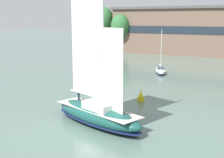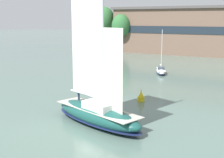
{
  "view_description": "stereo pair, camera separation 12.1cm",
  "coord_description": "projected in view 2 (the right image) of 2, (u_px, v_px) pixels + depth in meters",
  "views": [
    {
      "loc": [
        15.25,
        -24.73,
        10.11
      ],
      "look_at": [
        0.0,
        3.0,
        3.96
      ],
      "focal_mm": 50.0,
      "sensor_mm": 36.0,
      "label": 1
    },
    {
      "loc": [
        15.35,
        -24.67,
        10.11
      ],
      "look_at": [
        0.0,
        3.0,
        3.96
      ],
      "focal_mm": 50.0,
      "sensor_mm": 36.0,
      "label": 2
    }
  ],
  "objects": [
    {
      "name": "ground_plane",
      "position": [
        97.0,
        124.0,
        30.42
      ],
      "size": [
        400.0,
        400.0,
        0.0
      ],
      "primitive_type": "plane",
      "color": "slate"
    },
    {
      "name": "channel_buoy",
      "position": [
        141.0,
        97.0,
        38.55
      ],
      "size": [
        0.85,
        0.85,
        1.57
      ],
      "color": "yellow",
      "rests_on": "ground"
    },
    {
      "name": "waterfront_building",
      "position": [
        182.0,
        30.0,
        92.99
      ],
      "size": [
        38.9,
        18.3,
        13.46
      ],
      "color": "brown",
      "rests_on": "ground"
    },
    {
      "name": "sailboat_main",
      "position": [
        97.0,
        112.0,
        30.17
      ],
      "size": [
        11.85,
        6.55,
        15.68
      ],
      "color": "#194C47",
      "rests_on": "ground"
    },
    {
      "name": "sailboat_moored_mid_channel",
      "position": [
        161.0,
        71.0,
        58.11
      ],
      "size": [
        3.95,
        6.07,
        8.15
      ],
      "color": "silver",
      "rests_on": "ground"
    },
    {
      "name": "tree_shore_left",
      "position": [
        104.0,
        20.0,
        98.59
      ],
      "size": [
        6.7,
        6.7,
        13.79
      ],
      "color": "brown",
      "rests_on": "ground"
    },
    {
      "name": "tree_shore_right",
      "position": [
        121.0,
        26.0,
        92.56
      ],
      "size": [
        5.55,
        5.55,
        11.42
      ],
      "color": "brown",
      "rests_on": "ground"
    }
  ]
}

